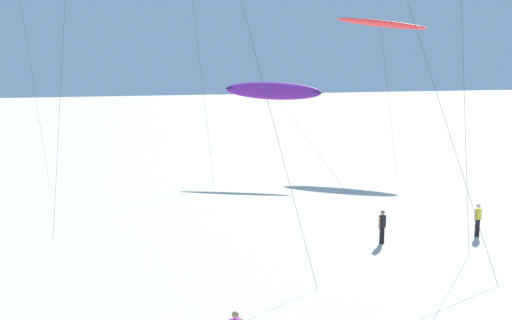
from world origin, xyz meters
TOP-DOWN VIEW (x-y plane):
  - flying_kite_1 at (6.82, 45.20)m, footprint 7.13×9.92m
  - flying_kite_7 at (17.52, 49.02)m, footprint 6.54×9.48m
  - person_near_left at (11.61, 26.30)m, footprint 0.49×0.28m
  - person_near_right at (6.44, 26.49)m, footprint 0.48×0.30m

SIDE VIEW (x-z plane):
  - person_near_right at x=6.44m, z-range 0.08..1.73m
  - person_near_left at x=11.61m, z-range 0.08..1.75m
  - flying_kite_1 at x=6.82m, z-range 2.77..10.04m
  - flying_kite_7 at x=17.52m, z-range 5.42..18.03m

